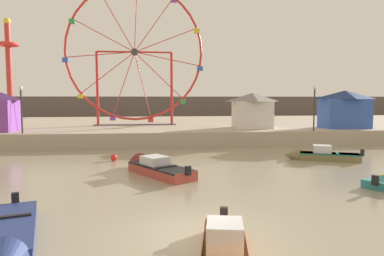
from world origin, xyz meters
The scene contains 14 objects.
ground_plane centered at (0.00, 0.00, 0.00)m, with size 240.00×240.00×0.00m, color gray.
quay_promenade centered at (0.00, 30.83, 0.64)m, with size 110.00×25.87×1.29m, color tan.
distant_town_skyline centered at (0.00, 59.40, 2.20)m, with size 140.00×3.00×4.40m, color #564C47.
motorboat_olive_wood centered at (9.57, 11.64, 0.32)m, with size 4.81×2.78×1.28m.
motorboat_faded_red centered at (-1.36, 8.86, 0.33)m, with size 4.19×5.45×1.37m.
motorboat_navy_blue centered at (-5.09, -0.83, 0.25)m, with size 2.78×5.68×1.26m.
motorboat_orange_hull centered at (0.44, -2.33, 0.31)m, with size 1.86×4.43×1.37m.
ferris_wheel_red_frame centered at (-3.02, 26.75, 8.58)m, with size 14.21×1.20×14.53m.
drop_tower_red_tower centered at (-19.45, 37.52, 7.75)m, with size 2.80×2.80×12.95m.
carnival_booth_blue_tent centered at (16.56, 20.77, 3.10)m, with size 4.55×3.01×3.50m.
carnival_booth_white_ticket centered at (8.04, 21.86, 2.99)m, with size 3.77×3.04×3.28m.
promenade_lamp_near centered at (-11.49, 18.76, 3.74)m, with size 0.32×0.32×3.74m.
promenade_lamp_far centered at (12.42, 18.31, 3.79)m, with size 0.32×0.32×3.81m.
mooring_buoy_orange centered at (-3.76, 12.79, 0.22)m, with size 0.44×0.44×0.44m, color red.
Camera 1 is at (-1.24, -10.27, 4.05)m, focal length 32.96 mm.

